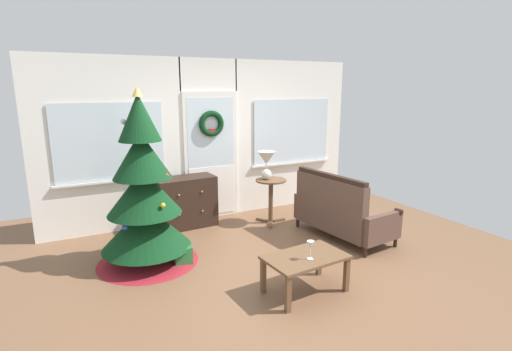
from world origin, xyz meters
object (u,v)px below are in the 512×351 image
(dresser_cabinet, at_px, (186,202))
(table_lamp, at_px, (266,161))
(settee_sofa, at_px, (339,213))
(coffee_table, at_px, (305,261))
(christmas_tree, at_px, (144,200))
(wine_glass, at_px, (310,246))
(side_table, at_px, (271,192))
(gift_box, at_px, (182,255))

(dresser_cabinet, distance_m, table_lamp, 1.39)
(settee_sofa, relative_size, coffee_table, 1.74)
(settee_sofa, bearing_deg, christmas_tree, 170.50)
(dresser_cabinet, xyz_separation_m, wine_glass, (0.51, -2.57, 0.16))
(christmas_tree, relative_size, wine_glass, 10.91)
(coffee_table, bearing_deg, settee_sofa, 39.29)
(side_table, xyz_separation_m, table_lamp, (-0.06, 0.04, 0.49))
(christmas_tree, bearing_deg, table_lamp, 16.62)
(dresser_cabinet, xyz_separation_m, table_lamp, (1.18, -0.42, 0.60))
(christmas_tree, height_order, gift_box, christmas_tree)
(settee_sofa, relative_size, table_lamp, 3.46)
(table_lamp, relative_size, gift_box, 2.03)
(side_table, xyz_separation_m, gift_box, (-1.68, -0.79, -0.39))
(christmas_tree, xyz_separation_m, gift_box, (0.36, -0.24, -0.69))
(settee_sofa, height_order, table_lamp, table_lamp)
(table_lamp, bearing_deg, side_table, -33.69)
(christmas_tree, height_order, wine_glass, christmas_tree)
(christmas_tree, bearing_deg, settee_sofa, -9.50)
(gift_box, bearing_deg, dresser_cabinet, 70.52)
(christmas_tree, distance_m, dresser_cabinet, 1.35)
(dresser_cabinet, height_order, wine_glass, dresser_cabinet)
(dresser_cabinet, height_order, gift_box, dresser_cabinet)
(wine_glass, bearing_deg, coffee_table, 87.97)
(settee_sofa, height_order, side_table, settee_sofa)
(dresser_cabinet, bearing_deg, side_table, -20.26)
(dresser_cabinet, xyz_separation_m, side_table, (1.24, -0.46, 0.11))
(side_table, bearing_deg, christmas_tree, -164.88)
(wine_glass, bearing_deg, side_table, 71.09)
(christmas_tree, height_order, settee_sofa, christmas_tree)
(table_lamp, relative_size, coffee_table, 0.50)
(christmas_tree, bearing_deg, coffee_table, -48.24)
(gift_box, bearing_deg, table_lamp, 27.09)
(side_table, xyz_separation_m, coffee_table, (-0.72, -2.03, -0.16))
(table_lamp, distance_m, coffee_table, 2.27)
(dresser_cabinet, relative_size, wine_glass, 4.74)
(dresser_cabinet, relative_size, side_table, 1.30)
(dresser_cabinet, bearing_deg, gift_box, -109.48)
(christmas_tree, bearing_deg, dresser_cabinet, 51.45)
(settee_sofa, relative_size, side_table, 2.15)
(christmas_tree, distance_m, coffee_table, 2.03)
(christmas_tree, height_order, side_table, christmas_tree)
(settee_sofa, xyz_separation_m, coffee_table, (-1.28, -1.04, -0.03))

